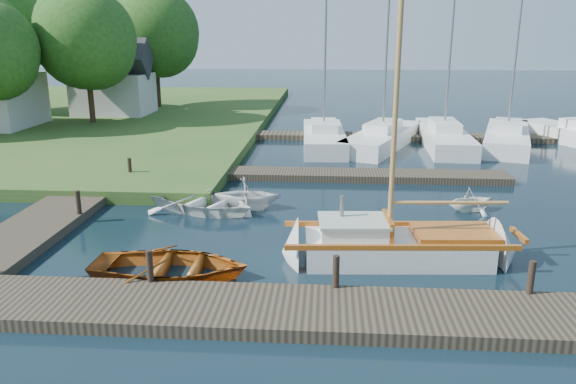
# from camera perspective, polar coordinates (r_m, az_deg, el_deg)

# --- Properties ---
(ground) EXTENTS (160.00, 160.00, 0.00)m
(ground) POSITION_cam_1_polar(r_m,az_deg,el_deg) (18.40, -0.00, -3.60)
(ground) COLOR black
(ground) RESTS_ON ground
(near_dock) EXTENTS (18.00, 2.20, 0.30)m
(near_dock) POSITION_cam_1_polar(r_m,az_deg,el_deg) (12.85, -1.96, -11.93)
(near_dock) COLOR #2B2318
(near_dock) RESTS_ON ground
(left_dock) EXTENTS (2.20, 18.00, 0.30)m
(left_dock) POSITION_cam_1_polar(r_m,az_deg,el_deg) (22.22, -20.66, -0.78)
(left_dock) COLOR #2B2318
(left_dock) RESTS_ON ground
(far_dock) EXTENTS (14.00, 1.60, 0.30)m
(far_dock) POSITION_cam_1_polar(r_m,az_deg,el_deg) (24.55, 5.75, 1.72)
(far_dock) COLOR #2B2318
(far_dock) RESTS_ON ground
(pontoon) EXTENTS (30.00, 1.60, 0.30)m
(pontoon) POSITION_cam_1_polar(r_m,az_deg,el_deg) (34.94, 18.63, 5.24)
(pontoon) COLOR #2B2318
(pontoon) RESTS_ON ground
(mooring_post_1) EXTENTS (0.16, 0.16, 0.80)m
(mooring_post_1) POSITION_cam_1_polar(r_m,az_deg,el_deg) (14.10, -13.86, -7.31)
(mooring_post_1) COLOR black
(mooring_post_1) RESTS_ON near_dock
(mooring_post_2) EXTENTS (0.16, 0.16, 0.80)m
(mooring_post_2) POSITION_cam_1_polar(r_m,az_deg,el_deg) (13.45, 4.90, -8.05)
(mooring_post_2) COLOR black
(mooring_post_2) RESTS_ON near_dock
(mooring_post_3) EXTENTS (0.16, 0.16, 0.80)m
(mooring_post_3) POSITION_cam_1_polar(r_m,az_deg,el_deg) (14.27, 23.47, -7.95)
(mooring_post_3) COLOR black
(mooring_post_3) RESTS_ON near_dock
(mooring_post_4) EXTENTS (0.16, 0.16, 0.80)m
(mooring_post_4) POSITION_cam_1_polar(r_m,az_deg,el_deg) (19.92, -20.52, -0.99)
(mooring_post_4) COLOR black
(mooring_post_4) RESTS_ON left_dock
(mooring_post_5) EXTENTS (0.16, 0.16, 0.80)m
(mooring_post_5) POSITION_cam_1_polar(r_m,az_deg,el_deg) (24.38, -15.78, 2.42)
(mooring_post_5) COLOR black
(mooring_post_5) RESTS_ON left_dock
(sailboat) EXTENTS (7.27, 2.44, 9.83)m
(sailboat) POSITION_cam_1_polar(r_m,az_deg,el_deg) (16.04, 11.45, -5.62)
(sailboat) COLOR silver
(sailboat) RESTS_ON ground
(dinghy) EXTENTS (4.07, 2.92, 0.84)m
(dinghy) POSITION_cam_1_polar(r_m,az_deg,el_deg) (14.92, -11.92, -7.02)
(dinghy) COLOR #823B0F
(dinghy) RESTS_ON ground
(tender_a) EXTENTS (4.85, 4.30, 0.83)m
(tender_a) POSITION_cam_1_polar(r_m,az_deg,el_deg) (20.20, -8.63, -0.74)
(tender_a) COLOR silver
(tender_a) RESTS_ON ground
(tender_b) EXTENTS (2.39, 2.07, 1.25)m
(tender_b) POSITION_cam_1_polar(r_m,az_deg,el_deg) (20.18, -4.14, 0.01)
(tender_b) COLOR silver
(tender_b) RESTS_ON ground
(tender_d) EXTENTS (2.31, 2.17, 0.97)m
(tender_d) POSITION_cam_1_polar(r_m,az_deg,el_deg) (20.97, 18.14, -0.55)
(tender_d) COLOR silver
(tender_d) RESTS_ON ground
(marina_boat_1) EXTENTS (2.58, 8.22, 10.39)m
(marina_boat_1) POSITION_cam_1_polar(r_m,az_deg,el_deg) (31.44, 3.65, 5.69)
(marina_boat_1) COLOR silver
(marina_boat_1) RESTS_ON ground
(marina_boat_2) EXTENTS (5.28, 8.82, 12.40)m
(marina_boat_2) POSITION_cam_1_polar(r_m,az_deg,el_deg) (31.65, 9.59, 5.60)
(marina_boat_2) COLOR silver
(marina_boat_2) RESTS_ON ground
(marina_boat_3) EXTENTS (2.54, 9.04, 12.89)m
(marina_boat_3) POSITION_cam_1_polar(r_m,az_deg,el_deg) (32.73, 15.56, 5.58)
(marina_boat_3) COLOR silver
(marina_boat_3) RESTS_ON ground
(marina_boat_4) EXTENTS (4.68, 8.97, 11.76)m
(marina_boat_4) POSITION_cam_1_polar(r_m,az_deg,el_deg) (33.67, 21.37, 5.33)
(marina_boat_4) COLOR silver
(marina_boat_4) RESTS_ON ground
(house_c) EXTENTS (5.25, 4.00, 5.28)m
(house_c) POSITION_cam_1_polar(r_m,az_deg,el_deg) (42.29, -17.33, 10.42)
(house_c) COLOR silver
(house_c) RESTS_ON shore
(tree_3) EXTENTS (6.41, 6.38, 8.74)m
(tree_3) POSITION_cam_1_polar(r_m,az_deg,el_deg) (38.49, -19.89, 14.55)
(tree_3) COLOR #332114
(tree_3) RESTS_ON shore
(tree_7) EXTENTS (6.83, 6.83, 9.38)m
(tree_7) POSITION_cam_1_polar(r_m,az_deg,el_deg) (45.32, -13.39, 15.62)
(tree_7) COLOR #332114
(tree_7) RESTS_ON shore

